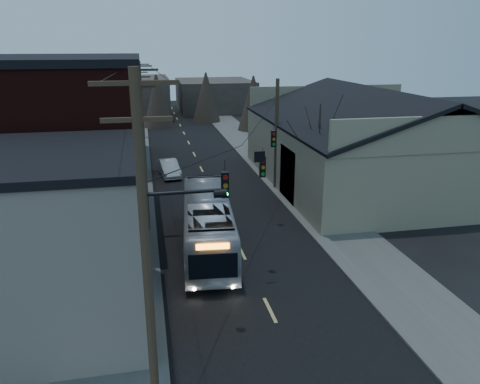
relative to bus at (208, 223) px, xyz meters
name	(u,v)px	position (x,y,z in m)	size (l,w,h in m)	color
road_surface	(204,175)	(1.74, 15.10, -1.50)	(9.00, 110.00, 0.02)	black
sidewalk_left	(128,179)	(-4.76, 15.10, -1.45)	(4.00, 110.00, 0.12)	#474744
sidewalk_right	(276,170)	(8.24, 15.10, -1.45)	(4.00, 110.00, 0.12)	#474744
building_clapboard	(44,244)	(-7.26, -5.90, 1.99)	(8.00, 8.00, 7.00)	slate
building_brick	(58,148)	(-8.26, 5.10, 3.49)	(10.00, 12.00, 10.00)	black
building_left_far	(94,127)	(-7.76, 21.10, 1.99)	(9.00, 14.00, 7.00)	#322C28
warehouse	(371,151)	(14.74, 10.10, 1.18)	(16.16, 20.60, 7.73)	gray
building_far_left	(135,97)	(-4.26, 50.10, 1.49)	(10.00, 12.00, 6.00)	#322C28
building_far_right	(215,95)	(8.74, 55.10, 0.99)	(12.00, 14.00, 5.00)	#322C28
bare_tree	(318,158)	(8.24, 5.10, 2.09)	(0.40, 0.40, 7.20)	black
utility_lines	(170,132)	(-1.38, 9.24, 3.44)	(11.24, 45.28, 10.50)	#382B1E
bus	(208,223)	(0.00, 0.00, 0.00)	(2.54, 10.88, 3.03)	#ABB0B8
parked_car	(169,168)	(-1.26, 15.44, -0.82)	(1.46, 4.20, 1.38)	#ABAFB3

